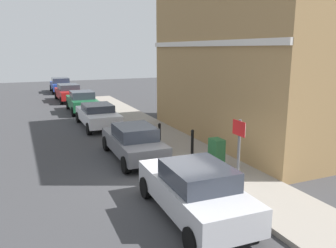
% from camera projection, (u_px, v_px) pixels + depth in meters
% --- Properties ---
extents(ground, '(80.00, 80.00, 0.00)m').
position_uv_depth(ground, '(169.00, 180.00, 11.86)').
color(ground, '#38383A').
extents(sidewalk, '(2.32, 30.00, 0.15)m').
position_uv_depth(sidewalk, '(159.00, 133.00, 18.02)').
color(sidewalk, gray).
rests_on(sidewalk, ground).
extents(corner_building, '(7.58, 11.10, 8.07)m').
position_uv_depth(corner_building, '(269.00, 57.00, 16.88)').
color(corner_building, '#9E7A4C').
rests_on(corner_building, ground).
extents(car_silver, '(1.94, 4.33, 1.52)m').
position_uv_depth(car_silver, '(194.00, 190.00, 9.10)').
color(car_silver, '#B7B7BC').
rests_on(car_silver, ground).
extents(car_grey, '(1.83, 4.25, 1.42)m').
position_uv_depth(car_grey, '(134.00, 141.00, 13.99)').
color(car_grey, slate).
rests_on(car_grey, ground).
extents(car_white, '(1.90, 4.49, 1.34)m').
position_uv_depth(car_white, '(98.00, 115.00, 19.76)').
color(car_white, silver).
rests_on(car_white, ground).
extents(car_green, '(1.93, 4.26, 1.51)m').
position_uv_depth(car_green, '(82.00, 101.00, 24.39)').
color(car_green, '#195933').
rests_on(car_green, ground).
extents(car_red, '(1.99, 4.45, 1.46)m').
position_uv_depth(car_red, '(69.00, 92.00, 29.49)').
color(car_red, maroon).
rests_on(car_red, ground).
extents(car_blue, '(2.04, 4.45, 1.50)m').
position_uv_depth(car_blue, '(61.00, 85.00, 35.47)').
color(car_blue, navy).
rests_on(car_blue, ground).
extents(utility_cabinet, '(0.46, 0.61, 1.15)m').
position_uv_depth(utility_cabinet, '(216.00, 156.00, 12.30)').
color(utility_cabinet, '#1E4C28').
rests_on(utility_cabinet, sidewalk).
extents(bollard_near_cabinet, '(0.14, 0.14, 1.04)m').
position_uv_depth(bollard_near_cabinet, '(192.00, 141.00, 14.18)').
color(bollard_near_cabinet, black).
rests_on(bollard_near_cabinet, sidewalk).
extents(bollard_far_kerb, '(0.14, 0.14, 1.04)m').
position_uv_depth(bollard_far_kerb, '(160.00, 134.00, 15.39)').
color(bollard_far_kerb, black).
rests_on(bollard_far_kerb, sidewalk).
extents(street_sign, '(0.08, 0.60, 2.30)m').
position_uv_depth(street_sign, '(239.00, 146.00, 9.97)').
color(street_sign, '#59595B').
rests_on(street_sign, sidewalk).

